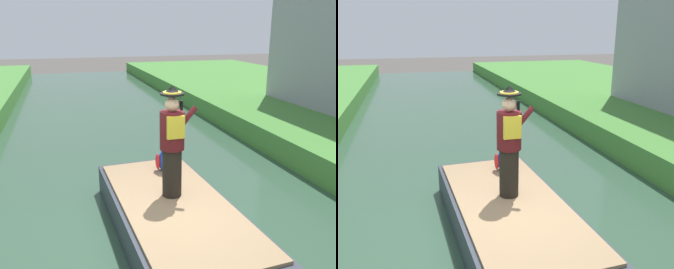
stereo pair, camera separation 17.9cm
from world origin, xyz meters
The scene contains 5 objects.
ground_plane centered at (0.00, 0.00, 0.00)m, with size 80.00×80.00×0.00m, color #4C4742.
canal_water centered at (0.00, 0.00, 0.05)m, with size 7.19×48.00×0.10m, color #33513D.
boat centered at (0.00, 0.19, 0.40)m, with size 1.99×4.28×0.61m.
person_pirate centered at (0.04, 0.43, 1.64)m, with size 0.61×0.42×1.85m.
parrot_plush centered at (0.23, 1.52, 0.95)m, with size 0.36×0.34×0.57m.
Camera 1 is at (-1.62, -4.84, 3.41)m, focal length 38.53 mm.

